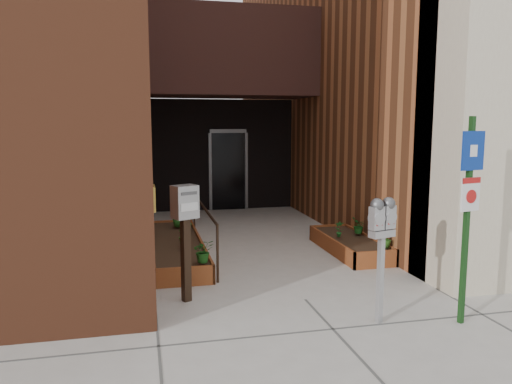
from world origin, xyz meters
TOP-DOWN VIEW (x-y plane):
  - ground at (0.00, 0.00)m, footprint 80.00×80.00m
  - architecture at (-0.18, 6.89)m, footprint 20.00×14.60m
  - planter_left at (-1.55, 2.70)m, footprint 0.90×3.60m
  - planter_right at (1.60, 2.20)m, footprint 0.80×2.20m
  - handrail at (-1.05, 2.65)m, footprint 0.04×3.34m
  - parking_meter at (0.61, -0.94)m, footprint 0.35×0.21m
  - sign_post at (1.58, -1.18)m, footprint 0.33×0.11m
  - payment_dropbox at (-1.58, 0.33)m, footprint 0.38×0.34m
  - shrub_left_a at (-1.25, 1.10)m, footprint 0.35×0.35m
  - shrub_left_b at (-1.46, 2.09)m, footprint 0.28×0.28m
  - shrub_left_c at (-1.43, 3.79)m, footprint 0.31×0.31m
  - shrub_left_d at (-1.25, 3.55)m, footprint 0.29×0.29m
  - shrub_right_a at (1.85, 1.30)m, footprint 0.24×0.24m
  - shrub_right_b at (1.39, 2.20)m, footprint 0.18×0.18m
  - shrub_right_c at (1.85, 2.37)m, footprint 0.38×0.38m

SIDE VIEW (x-z plane):
  - ground at x=0.00m, z-range 0.00..0.00m
  - planter_left at x=-1.55m, z-range -0.02..0.28m
  - planter_right at x=1.60m, z-range -0.02..0.28m
  - shrub_right_b at x=1.39m, z-range 0.30..0.60m
  - shrub_right_c at x=1.85m, z-range 0.30..0.61m
  - shrub_right_a at x=1.85m, z-range 0.30..0.63m
  - shrub_left_a at x=-1.25m, z-range 0.30..0.65m
  - shrub_left_d at x=-1.25m, z-range 0.30..0.69m
  - shrub_left_c at x=-1.43m, z-range 0.30..0.70m
  - shrub_left_b at x=-1.46m, z-range 0.30..0.70m
  - handrail at x=-1.05m, z-range 0.30..1.20m
  - payment_dropbox at x=-1.58m, z-range 0.35..1.93m
  - parking_meter at x=0.61m, z-range 0.42..1.95m
  - sign_post at x=1.58m, z-range 0.28..2.75m
  - architecture at x=-0.18m, z-range -0.02..9.98m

